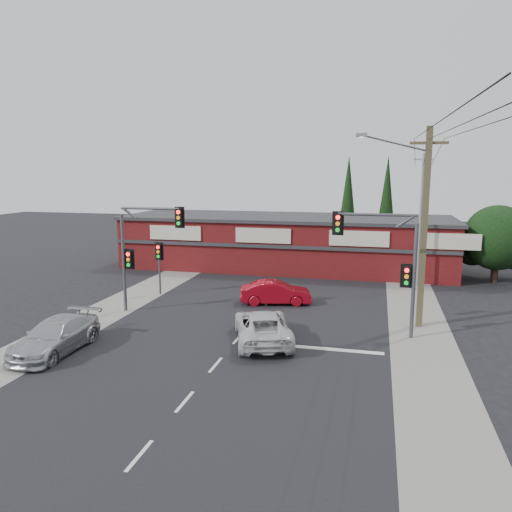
% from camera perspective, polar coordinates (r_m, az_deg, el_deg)
% --- Properties ---
extents(ground, '(120.00, 120.00, 0.00)m').
position_cam_1_polar(ground, '(25.01, -1.41, -8.63)').
color(ground, black).
rests_on(ground, ground).
extents(road_strip, '(14.00, 70.00, 0.01)m').
position_cam_1_polar(road_strip, '(29.66, 1.13, -5.66)').
color(road_strip, black).
rests_on(road_strip, ground).
extents(verge_left, '(3.00, 70.00, 0.02)m').
position_cam_1_polar(verge_left, '(32.52, -13.70, -4.54)').
color(verge_left, gray).
rests_on(verge_left, ground).
extents(verge_right, '(3.00, 70.00, 0.02)m').
position_cam_1_polar(verge_right, '(29.09, 17.80, -6.44)').
color(verge_right, gray).
rests_on(verge_right, ground).
extents(stop_line, '(6.50, 0.35, 0.01)m').
position_cam_1_polar(stop_line, '(22.97, 6.19, -10.36)').
color(stop_line, silver).
rests_on(stop_line, ground).
extents(white_suv, '(3.95, 5.74, 1.46)m').
position_cam_1_polar(white_suv, '(23.45, 0.74, -8.02)').
color(white_suv, silver).
rests_on(white_suv, ground).
extents(silver_suv, '(2.05, 5.01, 1.45)m').
position_cam_1_polar(silver_suv, '(23.80, -21.96, -8.50)').
color(silver_suv, '#AEB1B3').
rests_on(silver_suv, ground).
extents(red_sedan, '(4.42, 2.38, 1.38)m').
position_cam_1_polar(red_sedan, '(29.88, 2.27, -4.18)').
color(red_sedan, maroon).
rests_on(red_sedan, ground).
extents(lane_dashes, '(0.12, 28.70, 0.01)m').
position_cam_1_polar(lane_dashes, '(21.01, -4.65, -12.30)').
color(lane_dashes, silver).
rests_on(lane_dashes, ground).
extents(shop_building, '(27.30, 8.40, 4.22)m').
position_cam_1_polar(shop_building, '(40.94, 3.44, 1.67)').
color(shop_building, '#4F0F12').
rests_on(shop_building, ground).
extents(tree_cluster, '(5.90, 5.10, 5.50)m').
position_cam_1_polar(tree_cluster, '(39.58, 25.97, 1.53)').
color(tree_cluster, '#2D2116').
rests_on(tree_cluster, ground).
extents(conifer_near, '(1.80, 1.80, 9.25)m').
position_cam_1_polar(conifer_near, '(47.04, 10.47, 6.68)').
color(conifer_near, '#2D2116').
rests_on(conifer_near, ground).
extents(conifer_far, '(1.80, 1.80, 9.25)m').
position_cam_1_polar(conifer_far, '(48.97, 14.73, 6.64)').
color(conifer_far, '#2D2116').
rests_on(conifer_far, ground).
extents(traffic_mast_left, '(3.77, 0.27, 5.97)m').
position_cam_1_polar(traffic_mast_left, '(28.21, -13.06, 1.44)').
color(traffic_mast_left, '#47494C').
rests_on(traffic_mast_left, ground).
extents(traffic_mast_right, '(3.96, 0.27, 5.97)m').
position_cam_1_polar(traffic_mast_right, '(24.24, 15.06, 0.05)').
color(traffic_mast_right, '#47494C').
rests_on(traffic_mast_right, ground).
extents(pedestal_signal, '(0.55, 0.27, 3.38)m').
position_cam_1_polar(pedestal_signal, '(32.34, -11.01, -0.18)').
color(pedestal_signal, '#47494C').
rests_on(pedestal_signal, ground).
extents(utility_pole, '(4.38, 0.59, 10.00)m').
position_cam_1_polar(utility_pole, '(26.10, 18.42, 3.78)').
color(utility_pole, brown).
rests_on(utility_pole, ground).
extents(steel_pole, '(1.20, 0.16, 9.00)m').
position_cam_1_polar(steel_pole, '(35.16, 18.25, 4.08)').
color(steel_pole, gray).
rests_on(steel_pole, ground).
extents(power_lines, '(2.01, 29.00, 1.22)m').
position_cam_1_polar(power_lines, '(20.59, 20.49, 12.35)').
color(power_lines, black).
rests_on(power_lines, ground).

